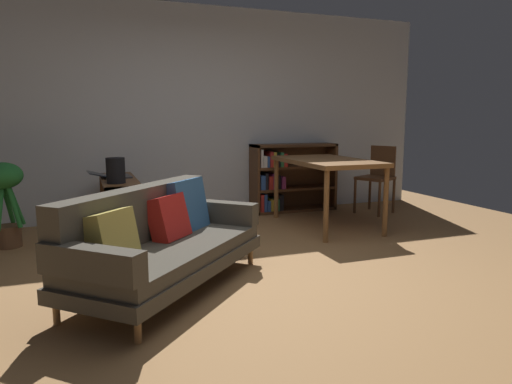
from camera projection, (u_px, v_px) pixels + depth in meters
The scene contains 10 objects.
ground_plane at pixel (262, 278), 3.75m from camera, with size 8.16×8.16×0.00m, color #9E7042.
back_wall_panel at pixel (187, 113), 6.03m from camera, with size 6.80×0.10×2.70m, color silver.
fabric_couch at pixel (160, 239), 3.50m from camera, with size 1.75×1.79×0.77m.
media_console at pixel (120, 208), 5.05m from camera, with size 0.36×1.26×0.63m.
open_laptop at pixel (112, 176), 5.10m from camera, with size 0.47×0.37×0.07m.
desk_speaker at pixel (116, 170), 4.63m from camera, with size 0.19×0.19×0.26m.
potted_floor_plant at pixel (4, 194), 4.59m from camera, with size 0.37×0.44×0.85m.
dining_table at pixel (327, 166), 5.46m from camera, with size 0.83×1.42×0.80m.
dining_chair_near at pixel (378, 175), 6.32m from camera, with size 0.55×0.54×0.91m.
bookshelf at pixel (286, 178), 6.45m from camera, with size 1.20×0.34×0.93m.
Camera 1 is at (-1.30, -3.35, 1.27)m, focal length 32.66 mm.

